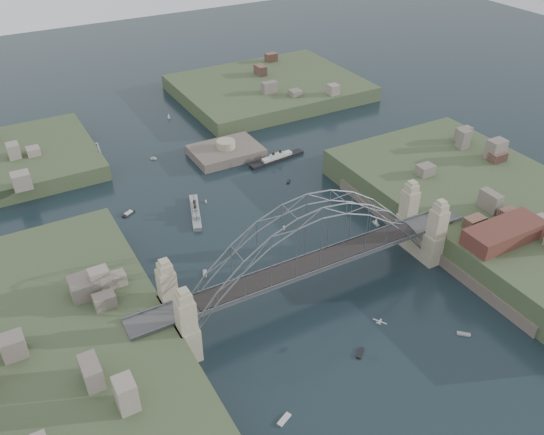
{
  "coord_description": "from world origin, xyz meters",
  "views": [
    {
      "loc": [
        -55.98,
        -82.11,
        86.56
      ],
      "look_at": [
        0.0,
        18.0,
        10.0
      ],
      "focal_mm": 37.72,
      "sensor_mm": 36.0,
      "label": 1
    }
  ],
  "objects": [
    {
      "name": "headland_ne",
      "position": [
        50.0,
        110.0,
        0.75
      ],
      "size": [
        70.0,
        55.0,
        9.5
      ],
      "primitive_type": "cube",
      "color": "#38482B",
      "rests_on": "ground"
    },
    {
      "name": "naval_cruiser_far",
      "position": [
        -24.94,
        88.45,
        0.96
      ],
      "size": [
        4.74,
        18.52,
        6.19
      ],
      "color": "gray",
      "rests_on": "ground"
    },
    {
      "name": "small_boat_f",
      "position": [
        -5.3,
        47.05,
        0.15
      ],
      "size": [
        0.88,
        1.52,
        0.45
      ],
      "color": "beige",
      "rests_on": "ground"
    },
    {
      "name": "aeroplane",
      "position": [
        3.75,
        -19.6,
        5.43
      ],
      "size": [
        1.77,
        2.64,
        0.43
      ],
      "color": "silver"
    },
    {
      "name": "small_boat_k",
      "position": [
        6.32,
        107.39,
        1.0
      ],
      "size": [
        1.26,
        1.79,
        2.38
      ],
      "color": "beige",
      "rests_on": "ground"
    },
    {
      "name": "small_boat_b",
      "position": [
        7.48,
        24.86,
        0.15
      ],
      "size": [
        1.25,
        1.65,
        0.45
      ],
      "color": "beige",
      "rests_on": "ground"
    },
    {
      "name": "small_boat_c",
      "position": [
        -1.31,
        -20.68,
        0.15
      ],
      "size": [
        2.9,
        2.65,
        0.45
      ],
      "color": "beige",
      "rests_on": "ground"
    },
    {
      "name": "small_boat_g",
      "position": [
        20.72,
        -27.01,
        0.15
      ],
      "size": [
        2.65,
        2.59,
        0.45
      ],
      "color": "beige",
      "rests_on": "ground"
    },
    {
      "name": "shore_west",
      "position": [
        -57.32,
        0.0,
        1.97
      ],
      "size": [
        50.5,
        90.0,
        12.0
      ],
      "color": "#38482B",
      "rests_on": "ground"
    },
    {
      "name": "bridge",
      "position": [
        0.0,
        0.0,
        12.32
      ],
      "size": [
        84.0,
        13.8,
        24.6
      ],
      "color": "#464648",
      "rests_on": "ground"
    },
    {
      "name": "small_boat_e",
      "position": [
        -26.42,
        51.77,
        0.28
      ],
      "size": [
        4.06,
        3.12,
        1.43
      ],
      "color": "beige",
      "rests_on": "ground"
    },
    {
      "name": "small_boat_h",
      "position": [
        -9.56,
        79.33,
        0.29
      ],
      "size": [
        1.91,
        1.48,
        1.43
      ],
      "color": "beige",
      "rests_on": "ground"
    },
    {
      "name": "small_boat_l",
      "position": [
        -35.1,
        30.59,
        0.15
      ],
      "size": [
        1.64,
        2.72,
        0.45
      ],
      "color": "beige",
      "rests_on": "ground"
    },
    {
      "name": "small_boat_d",
      "position": [
        21.0,
        45.39,
        0.15
      ],
      "size": [
        1.95,
        2.02,
        0.45
      ],
      "color": "beige",
      "rests_on": "ground"
    },
    {
      "name": "wharf_shed",
      "position": [
        44.0,
        -14.0,
        10.0
      ],
      "size": [
        20.0,
        8.0,
        4.0
      ],
      "primitive_type": "cube",
      "color": "#592D26",
      "rests_on": "shore_east"
    },
    {
      "name": "fort_island",
      "position": [
        12.0,
        70.0,
        -0.34
      ],
      "size": [
        22.0,
        16.0,
        9.4
      ],
      "color": "brown",
      "rests_on": "ground"
    },
    {
      "name": "ocean_liner",
      "position": [
        24.72,
        59.02,
        0.75
      ],
      "size": [
        19.87,
        4.81,
        4.83
      ],
      "color": "black",
      "rests_on": "ground"
    },
    {
      "name": "ground",
      "position": [
        0.0,
        0.0,
        0.0
      ],
      "size": [
        500.0,
        500.0,
        0.0
      ],
      "primitive_type": "plane",
      "color": "black",
      "rests_on": "ground"
    },
    {
      "name": "shore_east",
      "position": [
        57.32,
        0.0,
        1.97
      ],
      "size": [
        50.5,
        90.0,
        12.0
      ],
      "color": "#38482B",
      "rests_on": "ground"
    },
    {
      "name": "small_boat_i",
      "position": [
        30.09,
        14.62,
        0.83
      ],
      "size": [
        1.09,
        2.62,
        2.38
      ],
      "color": "beige",
      "rests_on": "ground"
    },
    {
      "name": "finger_pier",
      "position": [
        39.0,
        -28.0,
        0.7
      ],
      "size": [
        4.0,
        22.0,
        1.4
      ],
      "primitive_type": "cube",
      "color": "#464648",
      "rests_on": "ground"
    },
    {
      "name": "small_boat_a",
      "position": [
        -18.5,
        17.57,
        0.15
      ],
      "size": [
        1.92,
        2.94,
        0.45
      ],
      "color": "beige",
      "rests_on": "ground"
    },
    {
      "name": "small_boat_j",
      "position": [
        -22.59,
        -26.82,
        0.15
      ],
      "size": [
        3.23,
        2.21,
        0.45
      ],
      "color": "beige",
      "rests_on": "ground"
    },
    {
      "name": "naval_cruiser_near",
      "position": [
        -10.27,
        42.84,
        0.8
      ],
      "size": [
        7.63,
        16.93,
        5.13
      ],
      "color": "gray",
      "rests_on": "ground"
    }
  ]
}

